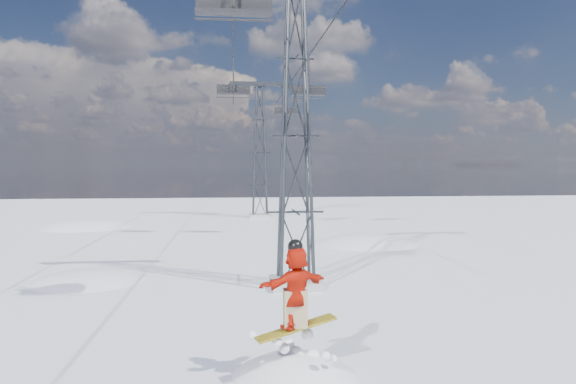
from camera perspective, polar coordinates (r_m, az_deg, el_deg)
ground at (r=11.40m, az=1.78°, el=-19.96°), size 120.00×120.00×0.00m
lift_tower_near at (r=18.56m, az=0.86°, el=6.15°), size 5.20×1.80×11.43m
lift_tower_far at (r=43.47m, az=-3.15°, el=4.34°), size 5.20×1.80×11.43m
haul_cables at (r=30.66m, az=-1.83°, el=15.05°), size 4.46×51.00×0.06m
lift_chair_near at (r=14.86m, az=-6.02°, el=19.95°), size 2.08×0.60×2.58m
lift_chair_mid at (r=30.80m, az=2.30°, el=11.15°), size 2.05×0.59×2.54m
lift_chair_far at (r=31.07m, az=-6.07°, el=11.18°), size 1.99×0.57×2.47m
lift_chair_extra at (r=43.40m, az=-0.19°, el=8.93°), size 1.93×0.55×2.39m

